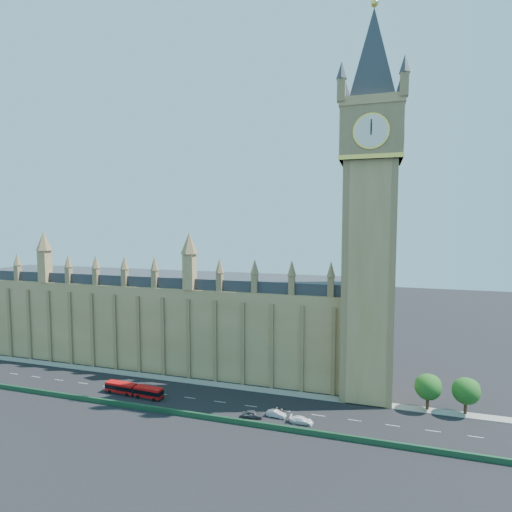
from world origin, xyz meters
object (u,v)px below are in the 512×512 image
(red_bus, at_px, (134,390))
(car_grey, at_px, (252,414))
(car_silver, at_px, (276,414))
(car_white, at_px, (301,420))

(red_bus, relative_size, car_grey, 3.52)
(car_grey, xyz_separation_m, car_silver, (5.03, 1.79, -0.06))
(car_grey, height_order, car_white, car_grey)
(car_grey, relative_size, car_silver, 1.05)
(car_silver, distance_m, car_white, 6.11)
(car_grey, distance_m, car_white, 11.00)
(car_silver, bearing_deg, red_bus, 95.27)
(red_bus, height_order, car_white, red_bus)
(red_bus, relative_size, car_white, 3.18)
(car_grey, xyz_separation_m, car_white, (10.99, 0.48, -0.05))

